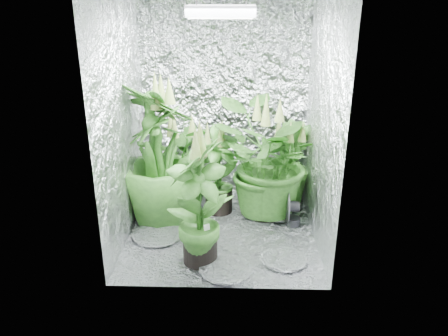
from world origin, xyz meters
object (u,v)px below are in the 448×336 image
object	(u,v)px
plant_f	(199,201)
plant_d	(158,156)
grow_lamp	(221,11)
circulation_fan	(290,211)
plant_e	(267,162)
plant_c	(289,165)
plant_a	(182,164)
plant_b	(219,173)

from	to	relation	value
plant_f	plant_d	bearing A→B (deg)	122.05
grow_lamp	plant_f	distance (m)	1.40
grow_lamp	circulation_fan	bearing A→B (deg)	12.19
plant_e	plant_f	xyz separation A→B (m)	(-0.54, -0.77, -0.03)
plant_c	plant_e	size ratio (longest dim) A/B	0.77
plant_a	plant_e	xyz separation A→B (m)	(0.79, -0.20, 0.10)
plant_c	plant_d	xyz separation A→B (m)	(-1.20, -0.42, 0.24)
grow_lamp	plant_b	xyz separation A→B (m)	(-0.04, 0.40, -1.43)
plant_d	circulation_fan	world-z (taller)	plant_d
plant_e	circulation_fan	xyz separation A→B (m)	(0.22, -0.17, -0.41)
circulation_fan	plant_b	bearing A→B (deg)	157.77
plant_e	plant_b	bearing A→B (deg)	167.65
grow_lamp	plant_d	xyz separation A→B (m)	(-0.56, 0.20, -1.19)
plant_a	plant_d	xyz separation A→B (m)	(-0.17, -0.30, 0.19)
grow_lamp	circulation_fan	world-z (taller)	grow_lamp
plant_b	plant_d	xyz separation A→B (m)	(-0.52, -0.20, 0.24)
plant_b	plant_c	world-z (taller)	plant_b
grow_lamp	plant_e	distance (m)	1.37
grow_lamp	plant_b	world-z (taller)	grow_lamp
plant_a	plant_c	distance (m)	1.04
plant_c	plant_d	bearing A→B (deg)	-160.87
circulation_fan	plant_d	bearing A→B (deg)	176.77
grow_lamp	plant_a	distance (m)	1.52
plant_a	plant_e	distance (m)	0.82
plant_e	circulation_fan	bearing A→B (deg)	-38.11
plant_a	plant_d	world-z (taller)	plant_d
plant_a	plant_c	size ratio (longest dim) A/B	1.08
plant_a	circulation_fan	bearing A→B (deg)	-19.98
plant_b	plant_f	xyz separation A→B (m)	(-0.11, -0.86, 0.12)
circulation_fan	plant_c	bearing A→B (deg)	86.50
plant_d	plant_f	world-z (taller)	plant_d
grow_lamp	plant_e	size ratio (longest dim) A/B	0.44
plant_d	plant_f	size ratio (longest dim) A/B	1.22
plant_a	plant_f	world-z (taller)	plant_f
grow_lamp	plant_c	bearing A→B (deg)	43.81
plant_e	plant_d	bearing A→B (deg)	-173.71
plant_b	circulation_fan	distance (m)	0.75
plant_f	circulation_fan	bearing A→B (deg)	38.08
plant_f	grow_lamp	bearing A→B (deg)	72.12
plant_a	plant_c	xyz separation A→B (m)	(1.04, 0.12, -0.05)
plant_c	circulation_fan	distance (m)	0.55
plant_a	plant_d	distance (m)	0.39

